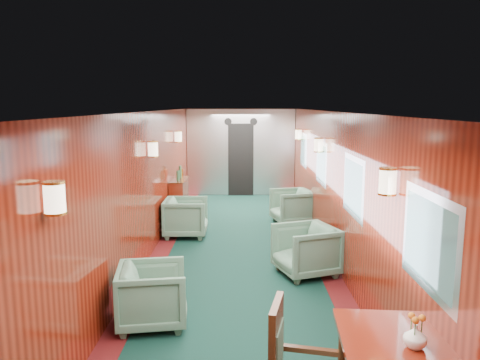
{
  "coord_description": "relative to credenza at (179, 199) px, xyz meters",
  "views": [
    {
      "loc": [
        0.04,
        -7.01,
        2.51
      ],
      "look_at": [
        0.0,
        1.4,
        1.15
      ],
      "focal_mm": 35.0,
      "sensor_mm": 36.0,
      "label": 1
    }
  ],
  "objects": [
    {
      "name": "armchair_left_far",
      "position": [
        0.3,
        -1.28,
        -0.1
      ],
      "size": [
        0.82,
        0.8,
        0.74
      ],
      "primitive_type": "imported",
      "rotation": [
        0.0,
        0.0,
        1.58
      ],
      "color": "#1E4737",
      "rests_on": "ground"
    },
    {
      "name": "room",
      "position": [
        1.34,
        -3.0,
        1.17
      ],
      "size": [
        12.0,
        12.1,
        2.4
      ],
      "color": "#0C2C24",
      "rests_on": "ground"
    },
    {
      "name": "flower_vase",
      "position": [
        2.58,
        -6.99,
        0.45
      ],
      "size": [
        0.21,
        0.21,
        0.17
      ],
      "primitive_type": "imported",
      "rotation": [
        0.0,
        0.0,
        0.39
      ],
      "color": "white",
      "rests_on": "dining_table"
    },
    {
      "name": "armchair_right_far",
      "position": [
        2.44,
        -0.27,
        -0.1
      ],
      "size": [
        0.97,
        0.95,
        0.73
      ],
      "primitive_type": "imported",
      "rotation": [
        0.0,
        0.0,
        -1.32
      ],
      "color": "#1E4737",
      "rests_on": "ground"
    },
    {
      "name": "windows_right",
      "position": [
        2.83,
        -2.75,
        0.98
      ],
      "size": [
        0.02,
        8.6,
        0.8
      ],
      "color": "silver",
      "rests_on": "ground"
    },
    {
      "name": "credenza",
      "position": [
        0.0,
        0.0,
        0.0
      ],
      "size": [
        0.32,
        1.02,
        1.19
      ],
      "color": "maroon",
      "rests_on": "ground"
    },
    {
      "name": "wall_sconces",
      "position": [
        1.34,
        -2.44,
        1.32
      ],
      "size": [
        2.97,
        7.97,
        0.25
      ],
      "color": "#FFECC6",
      "rests_on": "ground"
    },
    {
      "name": "armchair_right_near",
      "position": [
        2.32,
        -3.34,
        -0.09
      ],
      "size": [
        1.05,
        1.03,
        0.75
      ],
      "primitive_type": "imported",
      "rotation": [
        0.0,
        0.0,
        -1.22
      ],
      "color": "#1E4737",
      "rests_on": "ground"
    },
    {
      "name": "armchair_left_near",
      "position": [
        0.35,
        -4.95,
        -0.11
      ],
      "size": [
        0.88,
        0.86,
        0.71
      ],
      "primitive_type": "imported",
      "rotation": [
        0.0,
        0.0,
        1.72
      ],
      "color": "#1E4737",
      "rests_on": "ground"
    },
    {
      "name": "bulkhead",
      "position": [
        1.34,
        2.91,
        0.72
      ],
      "size": [
        2.98,
        0.17,
        2.39
      ],
      "color": "silver",
      "rests_on": "ground"
    }
  ]
}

